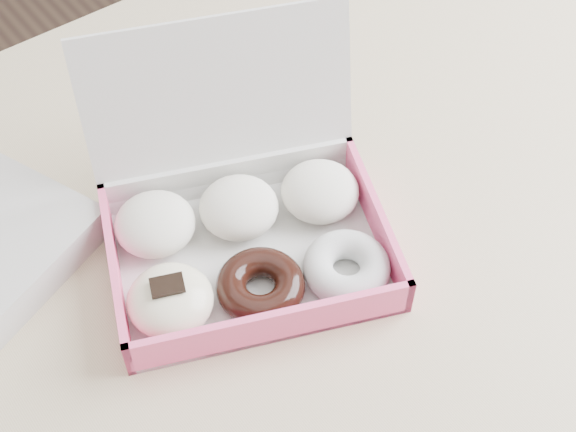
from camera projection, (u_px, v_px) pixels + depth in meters
table at (250, 262)px, 0.88m from camera, size 1.20×0.80×0.75m
donut_box at (243, 229)px, 0.77m from camera, size 0.34×0.32×0.19m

